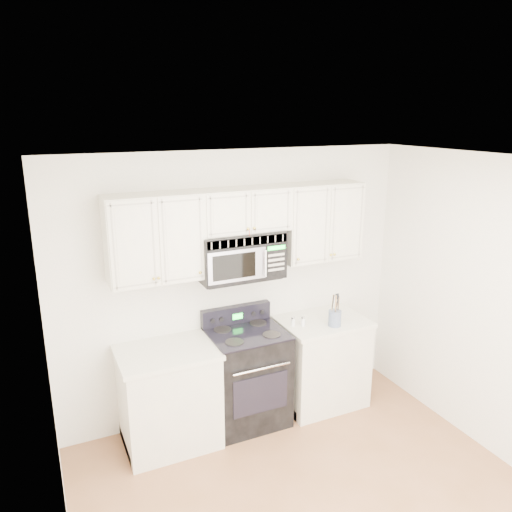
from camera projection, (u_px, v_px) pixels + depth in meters
room at (338, 365)px, 3.31m from camera, size 3.51×3.51×2.61m
base_cabinet_left at (169, 400)px, 4.49m from camera, size 0.86×0.65×0.92m
base_cabinet_right at (321, 364)px, 5.13m from camera, size 0.86×0.65×0.92m
range at (247, 375)px, 4.79m from camera, size 0.71×0.65×1.11m
upper_cabinets at (243, 225)px, 4.52m from camera, size 2.44×0.37×0.75m
microwave at (240, 255)px, 4.55m from camera, size 0.78×0.44×0.43m
utensil_crock at (335, 317)px, 4.83m from camera, size 0.12×0.12×0.33m
shaker_salt at (293, 322)px, 4.83m from camera, size 0.04×0.04×0.09m
shaker_pepper at (303, 321)px, 4.83m from camera, size 0.04×0.04×0.10m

